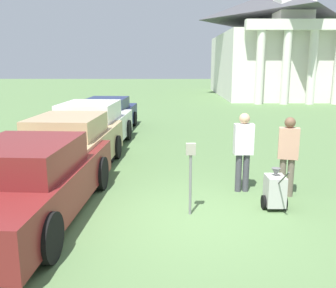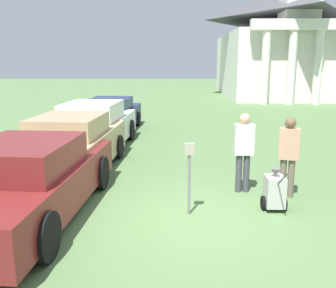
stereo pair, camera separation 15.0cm
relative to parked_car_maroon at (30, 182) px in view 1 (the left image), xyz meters
The scene contains 10 objects.
ground_plane 3.08m from the parked_car_maroon, ahead, with size 120.00×120.00×0.00m, color #517042.
parked_car_maroon is the anchor object (origin of this frame).
parked_car_tan 2.90m from the parked_car_maroon, 89.99° to the left, with size 2.18×5.07×1.54m.
parked_car_white 5.62m from the parked_car_maroon, 90.00° to the left, with size 2.24×5.29×1.59m.
parked_car_navy 8.95m from the parked_car_maroon, 90.00° to the left, with size 2.11×4.77×1.42m.
parking_meter 3.00m from the parked_car_maroon, ahead, with size 0.18×0.09×1.40m.
person_worker 4.49m from the parked_car_maroon, 19.36° to the left, with size 0.43×0.24×1.78m.
person_supervisor 5.27m from the parked_car_maroon, 13.01° to the left, with size 0.46×0.32×1.74m.
equipment_cart 4.70m from the parked_car_maroon, ahead, with size 0.47×0.99×1.00m.
church 29.15m from the parked_car_maroon, 66.67° to the left, with size 9.08×14.98×22.39m.
Camera 1 is at (-0.40, -6.50, 2.86)m, focal length 40.00 mm.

